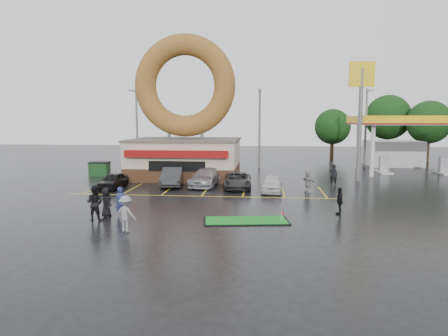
# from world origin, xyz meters

# --- Properties ---
(ground) EXTENTS (120.00, 120.00, 0.00)m
(ground) POSITION_xyz_m (0.00, 0.00, 0.00)
(ground) COLOR black
(ground) RESTS_ON ground
(donut_shop) EXTENTS (10.20, 8.70, 13.50)m
(donut_shop) POSITION_xyz_m (-3.00, 12.97, 4.46)
(donut_shop) COLOR #472B19
(donut_shop) RESTS_ON ground
(gas_station) EXTENTS (12.30, 13.65, 5.90)m
(gas_station) POSITION_xyz_m (20.00, 20.94, 3.70)
(gas_station) COLOR silver
(gas_station) RESTS_ON ground
(shell_sign) EXTENTS (2.20, 0.36, 10.60)m
(shell_sign) POSITION_xyz_m (13.00, 12.00, 7.38)
(shell_sign) COLOR slate
(shell_sign) RESTS_ON ground
(streetlight_left) EXTENTS (0.40, 2.21, 9.00)m
(streetlight_left) POSITION_xyz_m (-10.00, 19.92, 4.78)
(streetlight_left) COLOR slate
(streetlight_left) RESTS_ON ground
(streetlight_mid) EXTENTS (0.40, 2.21, 9.00)m
(streetlight_mid) POSITION_xyz_m (4.00, 20.92, 4.78)
(streetlight_mid) COLOR slate
(streetlight_mid) RESTS_ON ground
(streetlight_right) EXTENTS (0.40, 2.21, 9.00)m
(streetlight_right) POSITION_xyz_m (16.00, 21.92, 4.78)
(streetlight_right) COLOR slate
(streetlight_right) RESTS_ON ground
(tree_far_a) EXTENTS (5.60, 5.60, 8.00)m
(tree_far_a) POSITION_xyz_m (26.00, 30.00, 5.18)
(tree_far_a) COLOR #332114
(tree_far_a) RESTS_ON ground
(tree_far_c) EXTENTS (6.30, 6.30, 9.00)m
(tree_far_c) POSITION_xyz_m (22.00, 34.00, 5.84)
(tree_far_c) COLOR #332114
(tree_far_c) RESTS_ON ground
(tree_far_d) EXTENTS (4.90, 4.90, 7.00)m
(tree_far_d) POSITION_xyz_m (14.00, 32.00, 4.53)
(tree_far_d) COLOR #332114
(tree_far_d) RESTS_ON ground
(car_black) EXTENTS (1.61, 3.77, 1.27)m
(car_black) POSITION_xyz_m (-7.56, 5.96, 0.64)
(car_black) COLOR black
(car_black) RESTS_ON ground
(car_dgrey) EXTENTS (2.14, 4.84, 1.55)m
(car_dgrey) POSITION_xyz_m (-3.10, 7.76, 0.77)
(car_dgrey) COLOR #2D2D2F
(car_dgrey) RESTS_ON ground
(car_silver) EXTENTS (2.62, 5.22, 1.45)m
(car_silver) POSITION_xyz_m (-0.34, 8.00, 0.73)
(car_silver) COLOR #9D9DA1
(car_silver) RESTS_ON ground
(car_grey) EXTENTS (2.34, 4.74, 1.29)m
(car_grey) POSITION_xyz_m (2.41, 7.02, 0.65)
(car_grey) COLOR #2D2E30
(car_grey) RESTS_ON ground
(car_white) EXTENTS (1.82, 3.89, 1.29)m
(car_white) POSITION_xyz_m (5.15, 5.64, 0.64)
(car_white) COLOR silver
(car_white) RESTS_ON ground
(person_blue) EXTENTS (0.74, 0.68, 1.70)m
(person_blue) POSITION_xyz_m (-3.66, -3.01, 0.85)
(person_blue) COLOR navy
(person_blue) RESTS_ON ground
(person_blackjkt) EXTENTS (0.99, 0.80, 1.95)m
(person_blackjkt) POSITION_xyz_m (-4.78, -4.02, 0.98)
(person_blackjkt) COLOR black
(person_blackjkt) RESTS_ON ground
(person_hoodie) EXTENTS (1.31, 0.98, 1.81)m
(person_hoodie) POSITION_xyz_m (-2.29, -6.07, 0.90)
(person_hoodie) COLOR gray
(person_hoodie) RESTS_ON ground
(person_bystander) EXTENTS (0.54, 0.83, 1.68)m
(person_bystander) POSITION_xyz_m (-4.45, -3.23, 0.84)
(person_bystander) COLOR black
(person_bystander) RESTS_ON ground
(person_cameraman) EXTENTS (0.46, 0.97, 1.60)m
(person_cameraman) POSITION_xyz_m (8.91, -1.35, 0.80)
(person_cameraman) COLOR black
(person_cameraman) RESTS_ON ground
(person_walker_near) EXTENTS (1.22, 1.65, 1.73)m
(person_walker_near) POSITION_xyz_m (7.86, 5.61, 0.87)
(person_walker_near) COLOR gray
(person_walker_near) RESTS_ON ground
(person_walker_far) EXTENTS (0.68, 0.47, 1.80)m
(person_walker_far) POSITION_xyz_m (10.35, 9.18, 0.90)
(person_walker_far) COLOR black
(person_walker_far) RESTS_ON ground
(dumpster) EXTENTS (1.83, 1.25, 1.30)m
(dumpster) POSITION_xyz_m (-11.62, 12.87, 0.65)
(dumpster) COLOR #1A441E
(dumpster) RESTS_ON ground
(putting_green) EXTENTS (4.85, 2.62, 0.58)m
(putting_green) POSITION_xyz_m (3.54, -3.47, 0.04)
(putting_green) COLOR black
(putting_green) RESTS_ON ground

